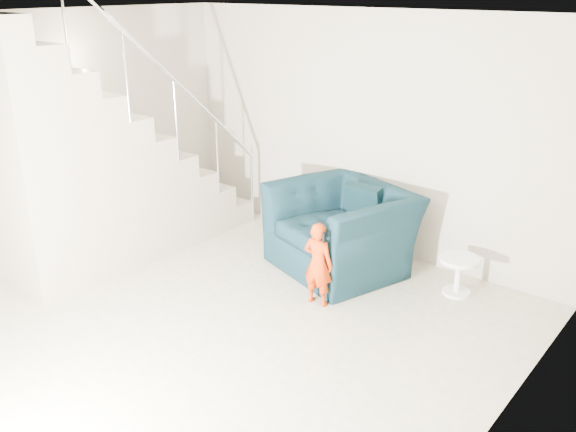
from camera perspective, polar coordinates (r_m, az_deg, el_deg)
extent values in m
plane|color=gray|center=(5.54, -9.22, -11.39)|extent=(5.50, 5.50, 0.00)
plane|color=silver|center=(4.70, -11.21, 17.66)|extent=(5.50, 5.50, 0.00)
plane|color=#AAA38A|center=(6.99, 7.11, 7.67)|extent=(5.00, 0.00, 5.00)
plane|color=#AAA38A|center=(6.98, -23.94, 6.00)|extent=(0.00, 5.50, 5.50)
plane|color=#AAA38A|center=(3.60, 17.49, -6.35)|extent=(0.00, 5.50, 5.50)
imported|color=black|center=(6.61, 5.02, -1.23)|extent=(1.69, 1.58, 0.90)
imported|color=#B01E05|center=(5.86, 2.83, -4.49)|extent=(0.33, 0.23, 0.85)
cylinder|color=white|center=(6.28, 15.77, -3.92)|extent=(0.40, 0.40, 0.04)
cylinder|color=white|center=(6.37, 15.59, -5.56)|extent=(0.06, 0.06, 0.36)
cylinder|color=white|center=(6.44, 15.45, -6.87)|extent=(0.28, 0.28, 0.03)
cube|color=#ADA089|center=(8.25, -6.62, 0.96)|extent=(1.00, 0.30, 0.27)
cube|color=#ADA089|center=(8.01, -8.18, 1.29)|extent=(1.00, 0.30, 0.54)
cube|color=#ADA089|center=(7.78, -9.83, 1.64)|extent=(1.00, 0.30, 0.81)
cube|color=#ADA089|center=(7.55, -11.59, 2.01)|extent=(1.00, 0.30, 1.08)
cube|color=#ADA089|center=(7.33, -13.45, 2.40)|extent=(1.00, 0.30, 1.35)
cube|color=#ADA089|center=(7.13, -15.42, 2.81)|extent=(1.00, 0.30, 1.62)
cube|color=#ADA089|center=(6.93, -17.52, 3.24)|extent=(1.00, 0.30, 1.89)
cube|color=#ADA089|center=(6.74, -19.73, 3.69)|extent=(1.00, 0.30, 2.16)
cube|color=#ADA089|center=(6.56, -22.07, 4.17)|extent=(1.00, 0.30, 2.43)
cube|color=#ADA089|center=(6.39, -24.55, 4.65)|extent=(1.00, 0.30, 2.70)
cylinder|color=silver|center=(6.52, -12.89, 14.40)|extent=(0.04, 3.03, 2.73)
cylinder|color=silver|center=(7.90, -3.39, 2.96)|extent=(0.04, 0.04, 1.00)
cube|color=black|center=(6.72, 7.14, 1.28)|extent=(0.42, 0.20, 0.42)
cube|color=black|center=(6.89, 0.46, 0.82)|extent=(0.04, 0.45, 0.50)
cube|color=black|center=(5.66, 3.44, -1.97)|extent=(0.03, 0.05, 0.10)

